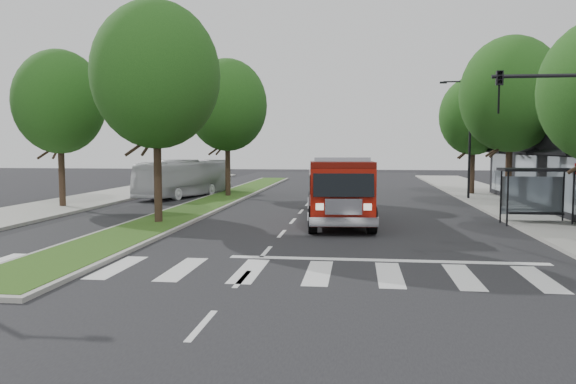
% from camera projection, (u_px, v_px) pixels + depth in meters
% --- Properties ---
extents(ground, '(140.00, 140.00, 0.00)m').
position_uv_depth(ground, '(266.00, 252.00, 19.18)').
color(ground, black).
rests_on(ground, ground).
extents(sidewalk_right, '(5.00, 80.00, 0.15)m').
position_uv_depth(sidewalk_right, '(550.00, 218.00, 27.54)').
color(sidewalk_right, gray).
rests_on(sidewalk_right, ground).
extents(sidewalk_left, '(5.00, 80.00, 0.15)m').
position_uv_depth(sidewalk_left, '(35.00, 211.00, 30.85)').
color(sidewalk_left, gray).
rests_on(sidewalk_left, ground).
extents(median, '(3.00, 50.00, 0.15)m').
position_uv_depth(median, '(221.00, 199.00, 37.72)').
color(median, gray).
rests_on(median, ground).
extents(bus_shelter, '(3.20, 1.60, 2.61)m').
position_uv_depth(bus_shelter, '(536.00, 181.00, 25.71)').
color(bus_shelter, black).
rests_on(bus_shelter, ground).
extents(tree_right_mid, '(5.60, 5.60, 9.72)m').
position_uv_depth(tree_right_mid, '(511.00, 94.00, 31.10)').
color(tree_right_mid, black).
rests_on(tree_right_mid, ground).
extents(tree_right_far, '(5.00, 5.00, 8.73)m').
position_uv_depth(tree_right_far, '(474.00, 116.00, 41.05)').
color(tree_right_far, black).
rests_on(tree_right_far, ground).
extents(tree_median_near, '(5.80, 5.80, 10.16)m').
position_uv_depth(tree_median_near, '(156.00, 75.00, 25.31)').
color(tree_median_near, black).
rests_on(tree_median_near, ground).
extents(tree_median_far, '(5.60, 5.60, 9.72)m').
position_uv_depth(tree_median_far, '(227.00, 105.00, 39.18)').
color(tree_median_far, black).
rests_on(tree_median_far, ground).
extents(tree_left_mid, '(5.20, 5.20, 9.16)m').
position_uv_depth(tree_left_mid, '(59.00, 102.00, 32.27)').
color(tree_left_mid, black).
rests_on(tree_left_mid, ground).
extents(streetlight_right_far, '(2.11, 0.20, 8.00)m').
position_uv_depth(streetlight_right_far, '(468.00, 133.00, 37.34)').
color(streetlight_right_far, black).
rests_on(streetlight_right_far, ground).
extents(fire_engine, '(3.49, 9.29, 3.15)m').
position_uv_depth(fire_engine, '(338.00, 191.00, 26.55)').
color(fire_engine, '#570A04').
rests_on(fire_engine, ground).
extents(city_bus, '(4.75, 9.86, 2.68)m').
position_uv_depth(city_bus, '(185.00, 178.00, 40.21)').
color(city_bus, silver).
rests_on(city_bus, ground).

